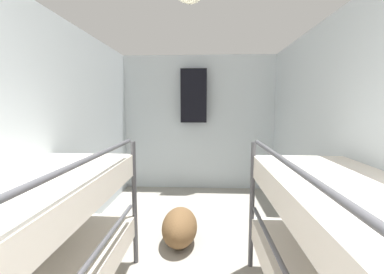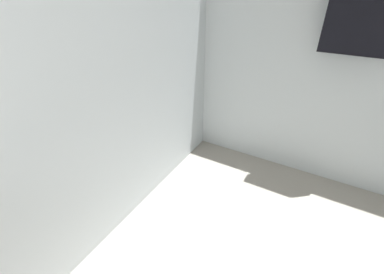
{
  "view_description": "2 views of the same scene",
  "coord_description": "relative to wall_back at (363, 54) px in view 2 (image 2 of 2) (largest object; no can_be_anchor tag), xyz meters",
  "views": [
    {
      "loc": [
        0.11,
        0.2,
        1.47
      ],
      "look_at": [
        -0.03,
        2.96,
        1.14
      ],
      "focal_mm": 24.0,
      "sensor_mm": 36.0,
      "label": 1
    },
    {
      "loc": [
        -0.14,
        2.4,
        1.65
      ],
      "look_at": [
        -0.79,
        3.54,
        0.84
      ],
      "focal_mm": 24.0,
      "sensor_mm": 36.0,
      "label": 2
    }
  ],
  "objects": [
    {
      "name": "wall_back",
      "position": [
        0.0,
        0.0,
        0.0
      ],
      "size": [
        2.74,
        0.06,
        2.34
      ],
      "color": "silver",
      "rests_on": "ground_plane"
    }
  ]
}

